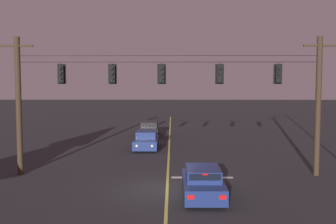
{
  "coord_description": "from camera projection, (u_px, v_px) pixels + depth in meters",
  "views": [
    {
      "loc": [
        0.25,
        -19.59,
        5.37
      ],
      "look_at": [
        0.0,
        4.1,
        3.49
      ],
      "focal_mm": 43.57,
      "sensor_mm": 36.0,
      "label": 1
    }
  ],
  "objects": [
    {
      "name": "ground_plane",
      "position": [
        167.0,
        190.0,
        19.96
      ],
      "size": [
        180.0,
        180.0,
        0.0
      ],
      "primitive_type": "plane",
      "color": "#28282B"
    },
    {
      "name": "lane_centre_stripe",
      "position": [
        169.0,
        155.0,
        29.03
      ],
      "size": [
        0.14,
        60.0,
        0.01
      ],
      "primitive_type": "cube",
      "color": "#D1C64C",
      "rests_on": "ground"
    },
    {
      "name": "stop_bar_paint",
      "position": [
        202.0,
        177.0,
        22.43
      ],
      "size": [
        3.4,
        0.36,
        0.01
      ],
      "primitive_type": "cube",
      "color": "silver",
      "rests_on": "ground"
    },
    {
      "name": "signal_span_assembly",
      "position": [
        168.0,
        104.0,
        22.73
      ],
      "size": [
        18.54,
        0.32,
        7.75
      ],
      "color": "#38281C",
      "rests_on": "ground"
    },
    {
      "name": "traffic_light_leftmost",
      "position": [
        61.0,
        74.0,
        22.64
      ],
      "size": [
        0.48,
        0.41,
        1.22
      ],
      "color": "black"
    },
    {
      "name": "traffic_light_left_inner",
      "position": [
        112.0,
        74.0,
        22.61
      ],
      "size": [
        0.48,
        0.41,
        1.22
      ],
      "color": "black"
    },
    {
      "name": "traffic_light_centre",
      "position": [
        162.0,
        74.0,
        22.58
      ],
      "size": [
        0.48,
        0.41,
        1.22
      ],
      "color": "black"
    },
    {
      "name": "traffic_light_right_inner",
      "position": [
        220.0,
        74.0,
        22.55
      ],
      "size": [
        0.48,
        0.41,
        1.22
      ],
      "color": "black"
    },
    {
      "name": "traffic_light_rightmost",
      "position": [
        279.0,
        74.0,
        22.52
      ],
      "size": [
        0.48,
        0.41,
        1.22
      ],
      "color": "black"
    },
    {
      "name": "car_waiting_near_lane",
      "position": [
        203.0,
        183.0,
        18.67
      ],
      "size": [
        1.8,
        4.33,
        1.39
      ],
      "color": "navy",
      "rests_on": "ground"
    },
    {
      "name": "car_oncoming_lead",
      "position": [
        146.0,
        140.0,
        31.76
      ],
      "size": [
        1.8,
        4.42,
        1.39
      ],
      "color": "navy",
      "rests_on": "ground"
    },
    {
      "name": "car_oncoming_trailing",
      "position": [
        149.0,
        129.0,
        38.86
      ],
      "size": [
        1.8,
        4.42,
        1.39
      ],
      "color": "black",
      "rests_on": "ground"
    }
  ]
}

